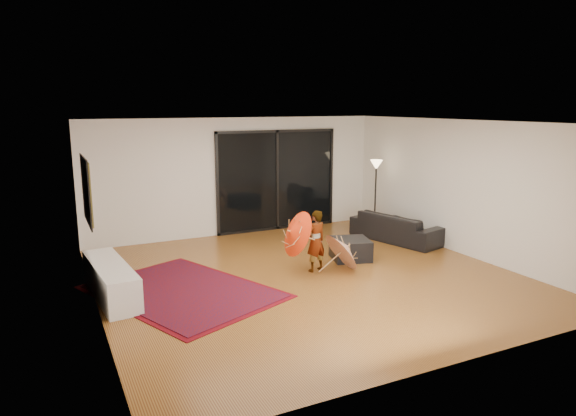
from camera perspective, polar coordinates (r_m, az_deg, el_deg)
floor at (r=9.16m, az=2.20°, el=-7.63°), size 7.00×7.00×0.00m
ceiling at (r=8.66m, az=2.34°, el=9.50°), size 7.00×7.00×0.00m
wall_back at (r=11.97m, az=-5.67°, el=3.51°), size 7.00×0.00×7.00m
wall_front at (r=6.04m, az=18.19°, el=-4.94°), size 7.00×0.00×7.00m
wall_left at (r=7.82m, az=-20.97°, el=-1.45°), size 0.00×7.00×7.00m
wall_right at (r=10.89m, az=18.75°, el=2.16°), size 0.00×7.00×7.00m
sliding_door at (r=12.34m, az=-1.24°, el=3.10°), size 3.06×0.07×2.40m
painting at (r=8.75m, az=-21.48°, el=1.82°), size 0.04×1.28×1.08m
media_console at (r=8.61m, az=-19.10°, el=-7.62°), size 0.66×2.00×0.55m
speaker at (r=8.08m, az=-18.49°, el=-9.79°), size 0.27×0.27×0.30m
persian_rug at (r=8.61m, az=-11.58°, el=-9.06°), size 3.19×3.66×0.02m
sofa at (r=11.70m, az=11.97°, el=-2.08°), size 1.33×2.24×0.61m
ottoman at (r=10.18m, az=6.95°, el=-4.55°), size 0.88×0.88×0.40m
floor_lamp at (r=12.43m, az=9.75°, el=3.65°), size 0.29×0.29×1.70m
child at (r=9.31m, az=3.10°, el=-3.68°), size 0.46×0.35×1.13m
parasol_orange at (r=8.98m, az=0.19°, el=-3.12°), size 0.49×0.83×0.86m
parasol_white at (r=9.50m, az=6.71°, el=-3.82°), size 0.61×0.81×0.92m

